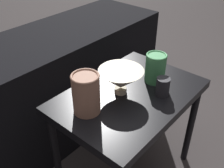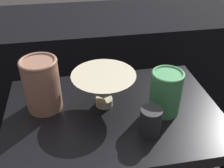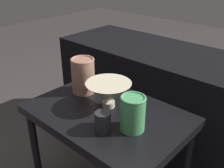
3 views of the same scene
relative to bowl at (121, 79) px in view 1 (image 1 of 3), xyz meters
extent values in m
cube|color=black|center=(0.02, -0.03, -0.09)|extent=(0.69, 0.47, 0.04)
cylinder|color=black|center=(0.33, -0.24, -0.37)|extent=(0.04, 0.04, 0.52)
cylinder|color=black|center=(-0.28, 0.17, -0.37)|extent=(0.04, 0.04, 0.52)
cylinder|color=black|center=(0.33, 0.17, -0.37)|extent=(0.04, 0.04, 0.52)
cube|color=black|center=(0.02, 0.56, -0.30)|extent=(1.53, 0.50, 0.67)
cylinder|color=beige|center=(0.00, 0.00, -0.06)|extent=(0.06, 0.06, 0.03)
cone|color=beige|center=(0.00, 0.00, 0.00)|extent=(0.20, 0.20, 0.09)
cylinder|color=#996B56|center=(-0.19, 0.02, 0.01)|extent=(0.11, 0.11, 0.17)
torus|color=#996B56|center=(-0.19, 0.02, 0.10)|extent=(0.11, 0.11, 0.01)
cylinder|color=#47995B|center=(0.18, -0.06, 0.00)|extent=(0.10, 0.10, 0.14)
torus|color=#47995B|center=(0.18, -0.06, 0.07)|extent=(0.10, 0.10, 0.01)
cylinder|color=#232328|center=(0.11, -0.15, -0.03)|extent=(0.06, 0.06, 0.08)
camera|label=1|loc=(-0.76, -0.60, 0.63)|focal=42.00mm
camera|label=2|loc=(-0.09, -0.68, 0.47)|focal=42.00mm
camera|label=3|loc=(0.69, -0.74, 0.54)|focal=42.00mm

